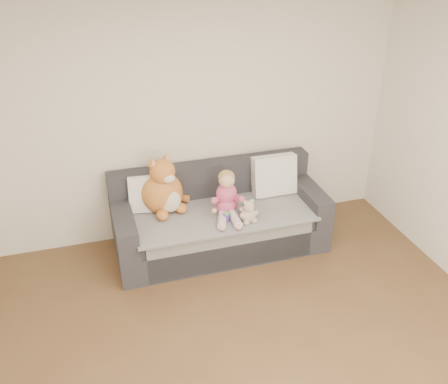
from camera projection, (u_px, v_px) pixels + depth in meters
name	position (u px, v px, depth m)	size (l,w,h in m)	color
room_shell	(257.00, 223.00, 3.41)	(5.00, 5.00, 5.00)	brown
sofa	(219.00, 220.00, 5.31)	(2.20, 0.94, 0.85)	#25252A
cushion_left	(150.00, 193.00, 5.10)	(0.44, 0.26, 0.39)	silver
cushion_right_back	(276.00, 177.00, 5.41)	(0.43, 0.21, 0.40)	silver
cushion_right_front	(274.00, 175.00, 5.40)	(0.48, 0.22, 0.45)	silver
toddler	(227.00, 197.00, 5.01)	(0.33, 0.49, 0.48)	#C44570
plush_cat	(163.00, 190.00, 5.07)	(0.52, 0.52, 0.65)	#C9622C
teddy_bear	(249.00, 213.00, 4.93)	(0.20, 0.15, 0.25)	tan
plush_cow	(249.00, 208.00, 5.07)	(0.15, 0.22, 0.18)	white
sippy_cup	(226.00, 216.00, 4.95)	(0.11, 0.08, 0.12)	#5E399D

